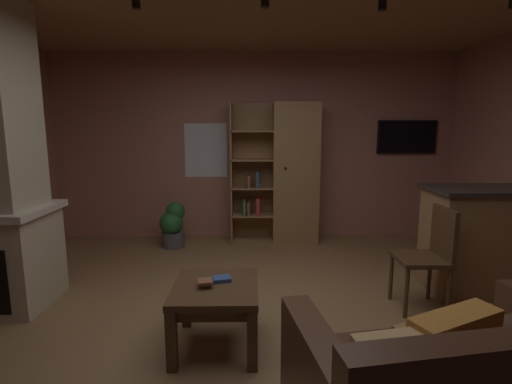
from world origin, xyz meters
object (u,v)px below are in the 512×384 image
at_px(dining_chair, 430,251).
at_px(table_book_0, 222,279).
at_px(kitchen_bar_counter, 505,240).
at_px(bookshelf_cabinet, 289,174).
at_px(potted_floor_plant, 173,225).
at_px(table_book_1, 205,282).
at_px(coffee_table, 216,297).
at_px(wall_mounted_tv, 407,137).

bearing_deg(dining_chair, table_book_0, -164.49).
distance_m(kitchen_bar_counter, table_book_0, 2.84).
xyz_separation_m(bookshelf_cabinet, table_book_0, (-0.76, -2.60, -0.47)).
bearing_deg(potted_floor_plant, kitchen_bar_counter, -22.27).
distance_m(table_book_1, dining_chair, 2.00).
height_order(coffee_table, table_book_0, table_book_0).
relative_size(table_book_0, table_book_1, 1.24).
relative_size(coffee_table, potted_floor_plant, 1.07).
bearing_deg(table_book_0, dining_chair, 15.51).
bearing_deg(coffee_table, wall_mounted_tv, 49.00).
height_order(bookshelf_cabinet, coffee_table, bookshelf_cabinet).
bearing_deg(coffee_table, bookshelf_cabinet, 73.44).
distance_m(table_book_1, wall_mounted_tv, 4.02).
xyz_separation_m(dining_chair, wall_mounted_tv, (0.68, 2.32, 0.95)).
distance_m(kitchen_bar_counter, wall_mounted_tv, 2.18).
distance_m(kitchen_bar_counter, coffee_table, 2.90).
bearing_deg(kitchen_bar_counter, bookshelf_cabinet, 138.31).
distance_m(bookshelf_cabinet, table_book_0, 2.75).
bearing_deg(coffee_table, table_book_1, -154.03).
height_order(table_book_0, dining_chair, dining_chair).
bearing_deg(table_book_0, bookshelf_cabinet, 73.80).
xyz_separation_m(bookshelf_cabinet, dining_chair, (1.04, -2.10, -0.43)).
distance_m(bookshelf_cabinet, table_book_1, 2.88).
bearing_deg(dining_chair, bookshelf_cabinet, 116.23).
relative_size(bookshelf_cabinet, kitchen_bar_counter, 1.29).
xyz_separation_m(kitchen_bar_counter, table_book_1, (-2.81, -0.98, -0.01)).
bearing_deg(bookshelf_cabinet, dining_chair, -63.77).
height_order(dining_chair, potted_floor_plant, dining_chair).
xyz_separation_m(potted_floor_plant, wall_mounted_tv, (3.31, 0.49, 1.17)).
bearing_deg(kitchen_bar_counter, table_book_0, -162.18).
height_order(kitchen_bar_counter, potted_floor_plant, kitchen_bar_counter).
xyz_separation_m(table_book_0, table_book_1, (-0.11, -0.11, 0.03)).
bearing_deg(dining_chair, kitchen_bar_counter, 22.22).
xyz_separation_m(coffee_table, wall_mounted_tv, (2.51, 2.89, 1.09)).
relative_size(dining_chair, potted_floor_plant, 1.48).
bearing_deg(wall_mounted_tv, kitchen_bar_counter, -83.24).
bearing_deg(dining_chair, coffee_table, -162.63).
height_order(table_book_0, table_book_1, table_book_1).
bearing_deg(bookshelf_cabinet, coffee_table, -106.56).
bearing_deg(bookshelf_cabinet, table_book_1, -107.71).
xyz_separation_m(bookshelf_cabinet, table_book_1, (-0.87, -2.71, -0.44)).
xyz_separation_m(coffee_table, table_book_0, (0.04, 0.08, 0.11)).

